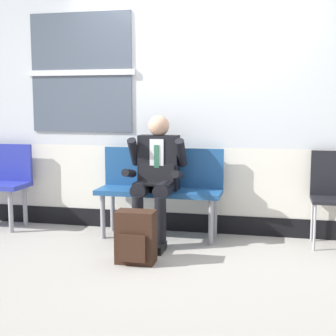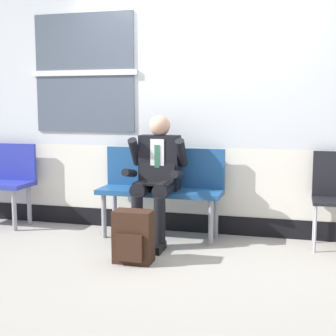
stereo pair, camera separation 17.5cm
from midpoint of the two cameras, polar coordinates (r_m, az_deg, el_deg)
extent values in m
plane|color=#9E9991|center=(4.59, 2.40, -9.58)|extent=(18.00, 18.00, 0.00)
cube|color=silver|center=(5.08, 4.22, 14.51)|extent=(6.33, 0.12, 2.12)
cube|color=silver|center=(5.11, 4.06, -1.44)|extent=(6.33, 0.12, 0.71)
cube|color=black|center=(5.20, 4.02, -6.41)|extent=(6.33, 0.14, 0.20)
cube|color=#4C5666|center=(5.35, -9.07, 11.16)|extent=(1.14, 0.02, 1.27)
cube|color=silver|center=(5.34, -9.12, 11.17)|extent=(1.22, 0.03, 0.06)
cube|color=navy|center=(4.84, 0.06, -2.86)|extent=(1.27, 0.42, 0.05)
cube|color=navy|center=(4.98, 0.59, 0.09)|extent=(1.27, 0.04, 0.41)
cylinder|color=gray|center=(4.93, -6.65, -5.72)|extent=(0.05, 0.05, 0.45)
cylinder|color=gray|center=(5.20, -5.44, -5.00)|extent=(0.05, 0.05, 0.45)
cylinder|color=gray|center=(4.65, 6.23, -6.52)|extent=(0.05, 0.05, 0.45)
cylinder|color=gray|center=(4.93, 6.75, -5.70)|extent=(0.05, 0.05, 0.45)
cylinder|color=gray|center=(5.39, -17.01, -4.86)|extent=(0.05, 0.05, 0.45)
cylinder|color=gray|center=(5.64, -15.40, -4.25)|extent=(0.05, 0.05, 0.45)
cylinder|color=black|center=(4.66, -1.91, -2.40)|extent=(0.15, 0.40, 0.15)
cylinder|color=black|center=(4.55, -2.59, -6.47)|extent=(0.11, 0.11, 0.50)
cube|color=black|center=(4.55, -2.80, -9.28)|extent=(0.10, 0.26, 0.07)
cylinder|color=black|center=(4.61, 0.71, -2.52)|extent=(0.15, 0.40, 0.15)
cylinder|color=black|center=(4.49, 0.11, -6.65)|extent=(0.11, 0.11, 0.50)
cube|color=black|center=(4.49, -0.09, -9.50)|extent=(0.10, 0.26, 0.07)
cube|color=black|center=(4.80, 0.06, 0.66)|extent=(0.40, 0.18, 0.55)
cube|color=silver|center=(4.70, -0.24, 1.13)|extent=(0.14, 0.01, 0.39)
cube|color=#2D664C|center=(4.70, -0.26, 0.76)|extent=(0.05, 0.01, 0.33)
sphere|color=tan|center=(4.77, 0.06, 5.07)|extent=(0.21, 0.21, 0.21)
cylinder|color=black|center=(4.79, -2.94, 1.96)|extent=(0.09, 0.25, 0.30)
cylinder|color=black|center=(4.65, -3.56, -0.60)|extent=(0.08, 0.27, 0.12)
cylinder|color=black|center=(4.66, 2.69, 1.81)|extent=(0.09, 0.25, 0.30)
cylinder|color=black|center=(4.52, 2.22, -0.82)|extent=(0.08, 0.27, 0.12)
cube|color=black|center=(4.60, -0.71, -1.85)|extent=(0.36, 0.22, 0.02)
cube|color=black|center=(4.70, -0.28, -0.28)|extent=(0.36, 0.08, 0.21)
cube|color=#331E14|center=(4.15, -2.93, -8.18)|extent=(0.33, 0.19, 0.46)
cube|color=#331E14|center=(4.06, -3.43, -9.54)|extent=(0.23, 0.04, 0.23)
cube|color=black|center=(4.76, 20.16, -3.77)|extent=(0.38, 0.38, 0.03)
cube|color=black|center=(4.89, 20.10, -0.69)|extent=(0.38, 0.03, 0.44)
cylinder|color=#A5A5AA|center=(4.64, 18.23, -6.94)|extent=(0.02, 0.02, 0.44)
cylinder|color=#A5A5AA|center=(4.95, 18.02, -6.03)|extent=(0.02, 0.02, 0.44)
camera|label=1|loc=(0.09, -88.91, 0.14)|focal=51.01mm
camera|label=2|loc=(0.09, 91.09, -0.14)|focal=51.01mm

